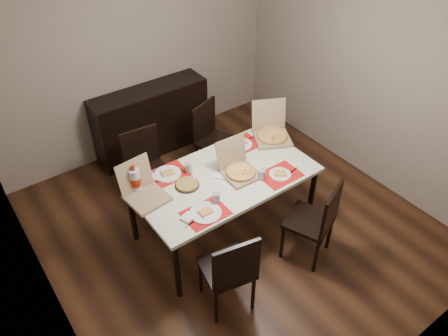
% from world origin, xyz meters
% --- Properties ---
extents(ground, '(3.80, 4.00, 0.02)m').
position_xyz_m(ground, '(0.00, 0.00, -0.01)').
color(ground, '#402313').
rests_on(ground, ground).
extents(room_walls, '(3.84, 4.02, 2.62)m').
position_xyz_m(room_walls, '(0.00, 0.43, 1.73)').
color(room_walls, gray).
rests_on(room_walls, ground).
extents(sideboard, '(1.50, 0.40, 0.90)m').
position_xyz_m(sideboard, '(0.00, 1.78, 0.45)').
color(sideboard, black).
rests_on(sideboard, ground).
extents(dining_table, '(1.80, 1.00, 0.75)m').
position_xyz_m(dining_table, '(-0.11, 0.02, 0.68)').
color(dining_table, beige).
rests_on(dining_table, ground).
extents(chair_near_left, '(0.50, 0.50, 0.93)m').
position_xyz_m(chair_near_left, '(-0.64, -0.79, 0.51)').
color(chair_near_left, black).
rests_on(chair_near_left, ground).
extents(chair_near_right, '(0.55, 0.55, 0.93)m').
position_xyz_m(chair_near_right, '(0.39, -0.79, 0.51)').
color(chair_near_right, black).
rests_on(chair_near_right, ground).
extents(chair_far_left, '(0.45, 0.45, 0.93)m').
position_xyz_m(chair_far_left, '(-0.54, 0.90, 0.51)').
color(chair_far_left, black).
rests_on(chair_far_left, ground).
extents(chair_far_right, '(0.54, 0.54, 0.93)m').
position_xyz_m(chair_far_right, '(0.38, 0.95, 0.51)').
color(chair_far_right, black).
rests_on(chair_far_right, ground).
extents(setting_near_left, '(0.45, 0.30, 0.11)m').
position_xyz_m(setting_near_left, '(-0.53, -0.29, 0.77)').
color(setting_near_left, red).
rests_on(setting_near_left, dining_table).
extents(setting_near_right, '(0.45, 0.30, 0.11)m').
position_xyz_m(setting_near_right, '(0.29, -0.27, 0.77)').
color(setting_near_right, red).
rests_on(setting_near_right, dining_table).
extents(setting_far_left, '(0.48, 0.30, 0.11)m').
position_xyz_m(setting_far_left, '(-0.52, 0.35, 0.77)').
color(setting_far_left, red).
rests_on(setting_far_left, dining_table).
extents(setting_far_right, '(0.45, 0.30, 0.11)m').
position_xyz_m(setting_far_right, '(0.30, 0.34, 0.77)').
color(setting_far_right, red).
rests_on(setting_far_right, dining_table).
extents(napkin_loose, '(0.16, 0.16, 0.02)m').
position_xyz_m(napkin_loose, '(-0.14, 0.05, 0.76)').
color(napkin_loose, white).
rests_on(napkin_loose, dining_table).
extents(pizza_box_center, '(0.35, 0.38, 0.34)m').
position_xyz_m(pizza_box_center, '(0.03, -0.03, 0.81)').
color(pizza_box_center, '#937855').
rests_on(pizza_box_center, dining_table).
extents(pizza_box_right, '(0.52, 0.54, 0.38)m').
position_xyz_m(pizza_box_right, '(0.70, 0.25, 0.81)').
color(pizza_box_right, '#937855').
rests_on(pizza_box_right, dining_table).
extents(pizza_box_left, '(0.38, 0.42, 0.35)m').
position_xyz_m(pizza_box_left, '(-0.89, 0.21, 0.81)').
color(pizza_box_left, '#937855').
rests_on(pizza_box_left, dining_table).
extents(faina_plate, '(0.24, 0.24, 0.03)m').
position_xyz_m(faina_plate, '(-0.49, 0.11, 0.76)').
color(faina_plate, black).
rests_on(faina_plate, dining_table).
extents(dip_bowl, '(0.16, 0.16, 0.03)m').
position_xyz_m(dip_bowl, '(0.04, 0.17, 0.77)').
color(dip_bowl, white).
rests_on(dip_bowl, dining_table).
extents(soda_bottle, '(0.10, 0.10, 0.31)m').
position_xyz_m(soda_bottle, '(-0.91, 0.33, 0.88)').
color(soda_bottle, silver).
rests_on(soda_bottle, dining_table).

